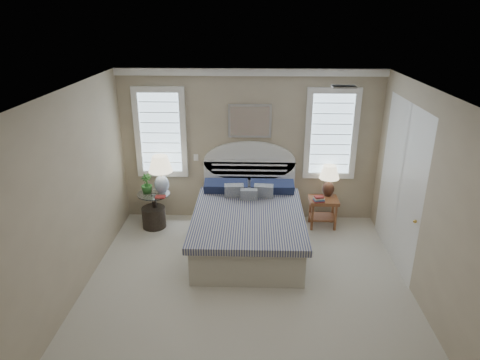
% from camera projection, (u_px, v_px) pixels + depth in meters
% --- Properties ---
extents(floor, '(4.50, 5.00, 0.01)m').
position_uv_depth(floor, '(246.00, 300.00, 5.66)').
color(floor, beige).
rests_on(floor, ground).
extents(ceiling, '(4.50, 5.00, 0.01)m').
position_uv_depth(ceiling, '(248.00, 96.00, 4.67)').
color(ceiling, white).
rests_on(ceiling, wall_back).
extents(wall_back, '(4.50, 0.02, 2.70)m').
position_uv_depth(wall_back, '(250.00, 147.00, 7.49)').
color(wall_back, tan).
rests_on(wall_back, floor).
extents(wall_left, '(0.02, 5.00, 2.70)m').
position_uv_depth(wall_left, '(64.00, 205.00, 5.24)').
color(wall_left, tan).
rests_on(wall_left, floor).
extents(wall_right, '(0.02, 5.00, 2.70)m').
position_uv_depth(wall_right, '(435.00, 211.00, 5.10)').
color(wall_right, tan).
rests_on(wall_right, floor).
extents(crown_molding, '(4.50, 0.08, 0.12)m').
position_uv_depth(crown_molding, '(250.00, 72.00, 6.98)').
color(crown_molding, white).
rests_on(crown_molding, wall_back).
extents(hvac_vent, '(0.30, 0.20, 0.02)m').
position_uv_depth(hvac_vent, '(344.00, 87.00, 5.38)').
color(hvac_vent, '#B2B2B2').
rests_on(hvac_vent, ceiling).
extents(switch_plate, '(0.08, 0.01, 0.12)m').
position_uv_depth(switch_plate, '(196.00, 157.00, 7.58)').
color(switch_plate, white).
rests_on(switch_plate, wall_back).
extents(window_left, '(0.90, 0.06, 1.60)m').
position_uv_depth(window_left, '(161.00, 133.00, 7.43)').
color(window_left, '#AAC5D7').
rests_on(window_left, wall_back).
extents(window_right, '(0.90, 0.06, 1.60)m').
position_uv_depth(window_right, '(331.00, 134.00, 7.34)').
color(window_right, '#AAC5D7').
rests_on(window_right, wall_back).
extents(painting, '(0.74, 0.04, 0.58)m').
position_uv_depth(painting, '(250.00, 121.00, 7.28)').
color(painting, silver).
rests_on(painting, wall_back).
extents(closet_door, '(0.02, 1.80, 2.40)m').
position_uv_depth(closet_door, '(400.00, 184.00, 6.27)').
color(closet_door, white).
rests_on(closet_door, floor).
extents(bed, '(1.72, 2.28, 1.47)m').
position_uv_depth(bed, '(248.00, 223.00, 6.88)').
color(bed, '#B8B1A2').
rests_on(bed, floor).
extents(side_table_left, '(0.56, 0.56, 0.63)m').
position_uv_depth(side_table_left, '(155.00, 206.00, 7.48)').
color(side_table_left, black).
rests_on(side_table_left, floor).
extents(nightstand_right, '(0.50, 0.40, 0.53)m').
position_uv_depth(nightstand_right, '(323.00, 206.00, 7.48)').
color(nightstand_right, '#955630').
rests_on(nightstand_right, floor).
extents(floor_pot, '(0.47, 0.47, 0.37)m').
position_uv_depth(floor_pot, '(154.00, 217.00, 7.53)').
color(floor_pot, black).
rests_on(floor_pot, floor).
extents(lamp_left, '(0.50, 0.50, 0.67)m').
position_uv_depth(lamp_left, '(161.00, 170.00, 7.29)').
color(lamp_left, white).
rests_on(lamp_left, side_table_left).
extents(lamp_right, '(0.39, 0.39, 0.57)m').
position_uv_depth(lamp_right, '(329.00, 177.00, 7.44)').
color(lamp_right, black).
rests_on(lamp_right, nightstand_right).
extents(potted_plant, '(0.22, 0.22, 0.34)m').
position_uv_depth(potted_plant, '(147.00, 184.00, 7.34)').
color(potted_plant, '#358033').
rests_on(potted_plant, side_table_left).
extents(books_left, '(0.17, 0.13, 0.02)m').
position_uv_depth(books_left, '(160.00, 197.00, 7.23)').
color(books_left, maroon).
rests_on(books_left, side_table_left).
extents(books_right, '(0.20, 0.16, 0.10)m').
position_uv_depth(books_right, '(319.00, 199.00, 7.30)').
color(books_right, maroon).
rests_on(books_right, nightstand_right).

